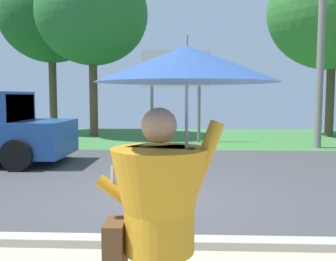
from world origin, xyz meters
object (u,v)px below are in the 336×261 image
(monk_pedestrian, at_px, (167,196))
(roadside_billboard, at_px, (175,75))
(tree_left_far, at_px, (333,10))
(tree_right_far, at_px, (51,16))
(tree_center_back, at_px, (92,15))
(utility_pole, at_px, (321,33))

(monk_pedestrian, relative_size, roadside_billboard, 0.61)
(monk_pedestrian, height_order, tree_left_far, tree_left_far)
(tree_left_far, bearing_deg, tree_right_far, 174.24)
(monk_pedestrian, xyz_separation_m, tree_center_back, (-3.87, 14.31, 4.12))
(tree_center_back, distance_m, tree_right_far, 2.80)
(utility_pole, xyz_separation_m, tree_left_far, (1.79, 3.79, 1.55))
(utility_pole, height_order, tree_center_back, tree_center_back)
(roadside_billboard, height_order, tree_center_back, tree_center_back)
(monk_pedestrian, distance_m, roadside_billboard, 12.30)
(tree_left_far, distance_m, tree_center_back, 10.34)
(monk_pedestrian, xyz_separation_m, tree_right_far, (-6.20, 15.84, 4.39))
(roadside_billboard, distance_m, tree_right_far, 7.60)
(monk_pedestrian, relative_size, tree_right_far, 0.27)
(monk_pedestrian, distance_m, tree_left_far, 16.49)
(utility_pole, bearing_deg, tree_center_back, 157.50)
(utility_pole, distance_m, tree_center_back, 9.35)
(tree_center_back, xyz_separation_m, tree_right_far, (-2.33, 1.52, 0.27))
(tree_left_far, relative_size, tree_right_far, 1.02)
(monk_pedestrian, xyz_separation_m, roadside_billboard, (-0.22, 12.22, 1.40))
(tree_left_far, distance_m, tree_right_far, 12.73)
(monk_pedestrian, height_order, roadside_billboard, roadside_billboard)
(utility_pole, relative_size, tree_right_far, 0.95)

